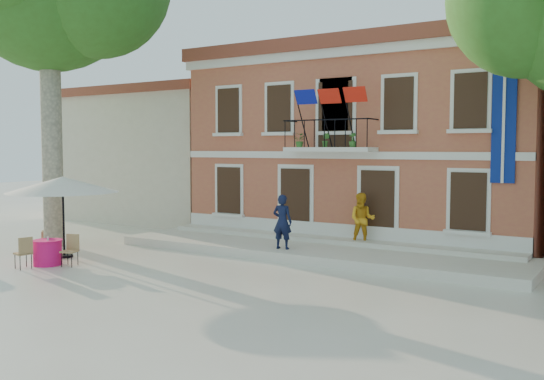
{
  "coord_description": "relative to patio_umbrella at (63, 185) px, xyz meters",
  "views": [
    {
      "loc": [
        11.43,
        -13.1,
        3.56
      ],
      "look_at": [
        0.95,
        3.5,
        2.19
      ],
      "focal_mm": 40.0,
      "sensor_mm": 36.0,
      "label": 1
    }
  ],
  "objects": [
    {
      "name": "ground",
      "position": [
        4.72,
        0.21,
        -2.36
      ],
      "size": [
        90.0,
        90.0,
        0.0
      ],
      "primitive_type": "plane",
      "color": "beige",
      "rests_on": "ground"
    },
    {
      "name": "main_building",
      "position": [
        6.72,
        10.19,
        1.42
      ],
      "size": [
        13.5,
        9.59,
        7.5
      ],
      "color": "#AD503E",
      "rests_on": "ground"
    },
    {
      "name": "neighbor_west",
      "position": [
        -4.78,
        11.21,
        0.86
      ],
      "size": [
        9.4,
        9.4,
        6.4
      ],
      "color": "beige",
      "rests_on": "ground"
    },
    {
      "name": "terrace",
      "position": [
        6.72,
        4.61,
        -2.21
      ],
      "size": [
        14.0,
        3.4,
        0.3
      ],
      "primitive_type": "cube",
      "color": "silver",
      "rests_on": "ground"
    },
    {
      "name": "patio_umbrella",
      "position": [
        0.0,
        0.0,
        0.0
      ],
      "size": [
        3.53,
        3.53,
        2.63
      ],
      "color": "black",
      "rests_on": "ground"
    },
    {
      "name": "pedestrian_navy",
      "position": [
        6.1,
        3.65,
        -1.18
      ],
      "size": [
        0.7,
        0.51,
        1.76
      ],
      "primitive_type": "imported",
      "rotation": [
        0.0,
        0.0,
        3.29
      ],
      "color": "black",
      "rests_on": "terrace"
    },
    {
      "name": "pedestrian_orange",
      "position": [
        8.01,
        5.63,
        -1.18
      ],
      "size": [
        1.01,
        0.88,
        1.76
      ],
      "primitive_type": "imported",
      "rotation": [
        0.0,
        0.0,
        0.29
      ],
      "color": "orange",
      "rests_on": "terrace"
    },
    {
      "name": "cafe_table_1",
      "position": [
        0.68,
        -1.16,
        -1.93
      ],
      "size": [
        1.84,
        1.77,
        0.95
      ],
      "color": "#EA165D",
      "rests_on": "ground"
    }
  ]
}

